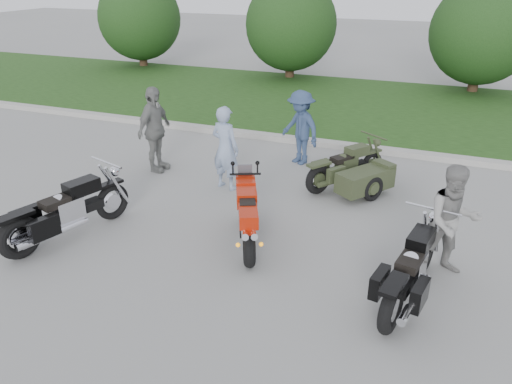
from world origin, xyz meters
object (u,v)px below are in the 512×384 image
(person_denim, at_px, (300,128))
(person_back, at_px, (155,130))
(cruiser_right, at_px, (410,273))
(person_grey, at_px, (452,221))
(cruiser_left, at_px, (63,214))
(cruiser_sidecar, at_px, (356,175))
(sportbike_red, at_px, (247,215))
(person_stripe, at_px, (225,148))

(person_denim, xyz_separation_m, person_back, (-2.93, -1.64, 0.10))
(cruiser_right, xyz_separation_m, person_grey, (0.46, 0.98, 0.42))
(cruiser_left, distance_m, cruiser_right, 5.70)
(cruiser_sidecar, relative_size, person_grey, 1.14)
(person_denim, distance_m, person_back, 3.35)
(person_denim, bearing_deg, person_back, -119.42)
(cruiser_sidecar, distance_m, person_grey, 3.13)
(cruiser_right, distance_m, person_back, 6.66)
(sportbike_red, relative_size, cruiser_sidecar, 0.95)
(person_grey, relative_size, person_denim, 1.01)
(person_denim, bearing_deg, cruiser_left, -87.09)
(person_grey, bearing_deg, cruiser_left, 169.39)
(cruiser_right, height_order, person_grey, person_grey)
(sportbike_red, distance_m, cruiser_left, 3.15)
(person_grey, bearing_deg, person_back, 139.58)
(cruiser_sidecar, bearing_deg, person_denim, 176.83)
(person_denim, bearing_deg, cruiser_sidecar, -6.56)
(sportbike_red, height_order, person_grey, person_grey)
(sportbike_red, xyz_separation_m, cruiser_right, (2.70, -0.65, -0.10))
(cruiser_right, relative_size, person_denim, 1.34)
(person_grey, distance_m, person_denim, 5.05)
(person_denim, bearing_deg, cruiser_right, -26.06)
(person_back, bearing_deg, cruiser_right, -114.74)
(cruiser_right, bearing_deg, person_stripe, 157.21)
(person_grey, bearing_deg, cruiser_right, -137.77)
(sportbike_red, xyz_separation_m, person_stripe, (-1.32, 2.04, 0.32))
(cruiser_right, bearing_deg, cruiser_left, -165.67)
(person_stripe, bearing_deg, cruiser_left, 74.95)
(sportbike_red, height_order, cruiser_right, sportbike_red)
(cruiser_right, bearing_deg, person_back, 163.93)
(cruiser_sidecar, height_order, person_stripe, person_stripe)
(cruiser_left, bearing_deg, sportbike_red, 36.10)
(sportbike_red, relative_size, person_stripe, 1.07)
(cruiser_left, height_order, person_back, person_back)
(person_stripe, bearing_deg, sportbike_red, 136.82)
(person_stripe, relative_size, person_denim, 1.02)
(sportbike_red, bearing_deg, cruiser_left, 173.40)
(cruiser_sidecar, distance_m, person_back, 4.56)
(person_stripe, bearing_deg, cruiser_sidecar, -150.04)
(cruiser_right, relative_size, cruiser_sidecar, 1.16)
(cruiser_right, distance_m, person_denim, 5.56)
(person_grey, bearing_deg, sportbike_red, 163.32)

